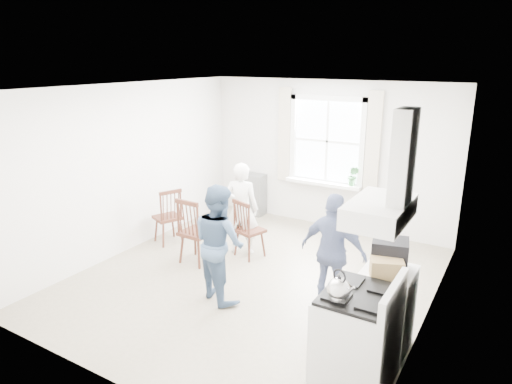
% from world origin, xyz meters
% --- Properties ---
extents(room_shell, '(4.62, 5.12, 2.64)m').
position_xyz_m(room_shell, '(0.00, 0.00, 1.30)').
color(room_shell, gray).
rests_on(room_shell, ground).
extents(window_assembly, '(1.88, 0.24, 1.70)m').
position_xyz_m(window_assembly, '(0.00, 2.45, 1.46)').
color(window_assembly, white).
rests_on(window_assembly, room_shell).
extents(range_hood, '(0.45, 0.76, 0.94)m').
position_xyz_m(range_hood, '(2.07, -1.35, 1.90)').
color(range_hood, white).
rests_on(range_hood, room_shell).
extents(shelf_unit, '(0.40, 0.30, 0.80)m').
position_xyz_m(shelf_unit, '(-1.40, 2.33, 0.40)').
color(shelf_unit, slate).
rests_on(shelf_unit, ground).
extents(gas_stove, '(0.68, 0.76, 1.12)m').
position_xyz_m(gas_stove, '(1.91, -1.35, 0.48)').
color(gas_stove, silver).
rests_on(gas_stove, ground).
extents(kettle, '(0.21, 0.21, 0.29)m').
position_xyz_m(kettle, '(1.78, -1.55, 1.05)').
color(kettle, silver).
rests_on(kettle, gas_stove).
extents(low_cabinet, '(0.50, 0.55, 0.90)m').
position_xyz_m(low_cabinet, '(1.98, -0.65, 0.45)').
color(low_cabinet, white).
rests_on(low_cabinet, ground).
extents(stereo_stack, '(0.41, 0.39, 0.31)m').
position_xyz_m(stereo_stack, '(1.96, -0.62, 1.06)').
color(stereo_stack, black).
rests_on(stereo_stack, low_cabinet).
extents(cardboard_box, '(0.37, 0.32, 0.20)m').
position_xyz_m(cardboard_box, '(2.00, -0.84, 1.00)').
color(cardboard_box, olive).
rests_on(cardboard_box, low_cabinet).
extents(windsor_chair_a, '(0.45, 0.44, 1.02)m').
position_xyz_m(windsor_chair_a, '(-1.02, -0.08, 0.62)').
color(windsor_chair_a, '#3F1E14').
rests_on(windsor_chair_a, ground).
extents(windsor_chair_b, '(0.49, 0.48, 0.93)m').
position_xyz_m(windsor_chair_b, '(-0.48, 0.52, 0.56)').
color(windsor_chair_b, '#3F1E14').
rests_on(windsor_chair_b, ground).
extents(windsor_chair_c, '(0.52, 0.52, 0.94)m').
position_xyz_m(windsor_chair_c, '(-1.81, 0.35, 0.58)').
color(windsor_chair_c, '#3F1E14').
rests_on(windsor_chair_c, ground).
extents(person_left, '(0.66, 0.66, 1.45)m').
position_xyz_m(person_left, '(-0.62, 0.66, 0.73)').
color(person_left, white).
rests_on(person_left, ground).
extents(person_mid, '(0.96, 0.96, 1.49)m').
position_xyz_m(person_mid, '(-0.12, -0.65, 0.75)').
color(person_mid, '#405878').
rests_on(person_mid, ground).
extents(person_right, '(0.90, 0.90, 1.44)m').
position_xyz_m(person_right, '(1.18, -0.13, 0.72)').
color(person_right, navy).
rests_on(person_right, ground).
extents(potted_plant, '(0.20, 0.20, 0.34)m').
position_xyz_m(potted_plant, '(0.54, 2.36, 1.02)').
color(potted_plant, '#316E38').
rests_on(potted_plant, window_assembly).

